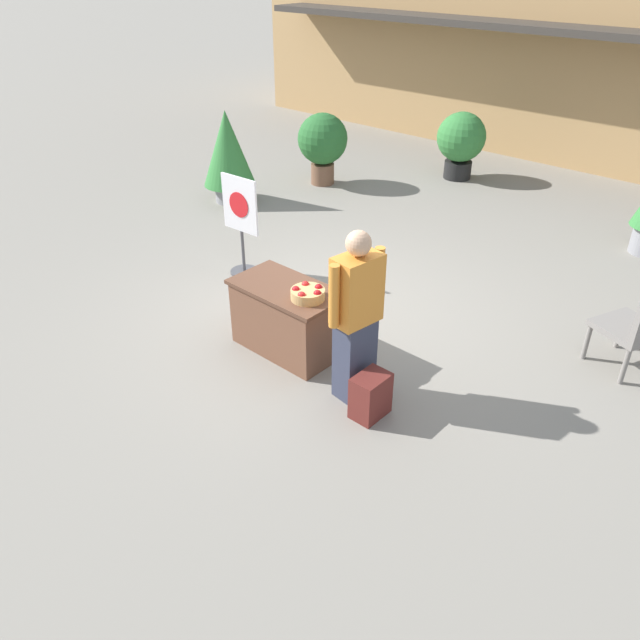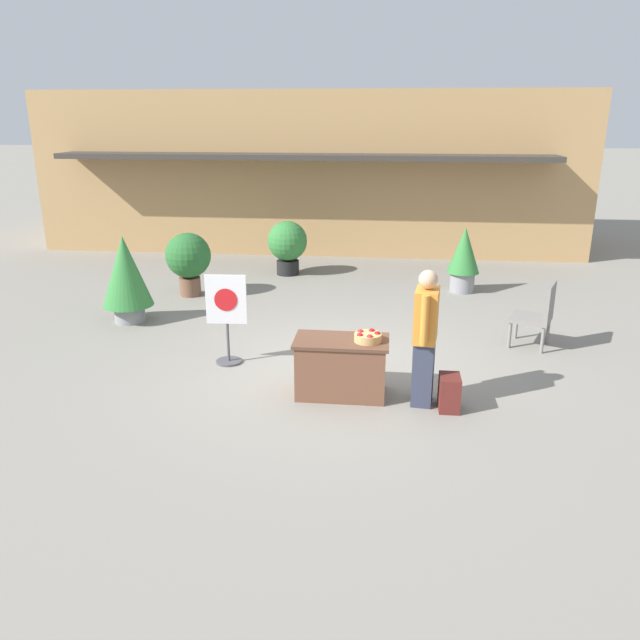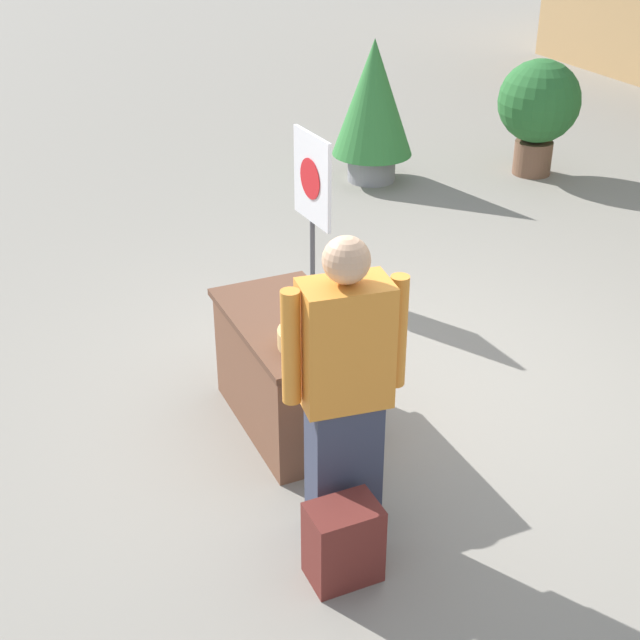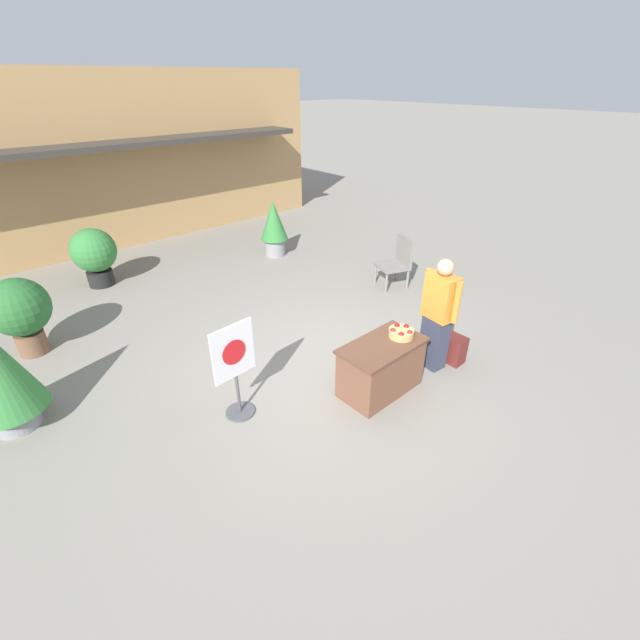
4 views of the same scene
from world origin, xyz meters
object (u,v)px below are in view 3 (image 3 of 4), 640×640
potted_plant_far_right (539,106)px  person_visitor (344,393)px  display_table (292,372)px  poster_board (312,208)px  potted_plant_far_left (373,103)px  apple_basket (307,336)px  backpack (343,542)px

potted_plant_far_right → person_visitor: bearing=-45.2°
display_table → poster_board: size_ratio=0.91×
potted_plant_far_right → potted_plant_far_left: bearing=-107.5°
apple_basket → backpack: 1.16m
person_visitor → potted_plant_far_left: size_ratio=1.13×
person_visitor → potted_plant_far_left: bearing=-21.2°
apple_basket → person_visitor: size_ratio=0.20×
apple_basket → potted_plant_far_left: 4.78m
potted_plant_far_right → poster_board: bearing=-64.1°
potted_plant_far_left → potted_plant_far_right: potted_plant_far_left is taller
person_visitor → potted_plant_far_right: (-4.22, 4.26, -0.11)m
backpack → potted_plant_far_left: (-5.06, 2.74, 0.60)m
backpack → potted_plant_far_left: bearing=151.6°
display_table → apple_basket: 0.53m
backpack → potted_plant_far_right: (-4.53, 4.40, 0.52)m
apple_basket → person_visitor: (0.67, -0.10, 0.06)m
person_visitor → poster_board: bearing=-13.1°
apple_basket → poster_board: bearing=155.6°
person_visitor → poster_board: person_visitor is taller
poster_board → potted_plant_far_left: (-2.11, 1.60, 0.13)m
apple_basket → person_visitor: bearing=-8.3°
potted_plant_far_left → potted_plant_far_right: (0.52, 1.66, -0.08)m
apple_basket → backpack: (0.98, -0.24, -0.57)m
potted_plant_far_left → potted_plant_far_right: 1.74m
apple_basket → potted_plant_far_right: (-3.55, 4.16, -0.05)m
backpack → poster_board: bearing=158.9°
poster_board → potted_plant_far_left: 2.65m
apple_basket → potted_plant_far_right: 5.47m
apple_basket → person_visitor: person_visitor is taller
display_table → potted_plant_far_left: bearing=146.7°
person_visitor → potted_plant_far_right: 6.00m
poster_board → potted_plant_far_right: poster_board is taller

